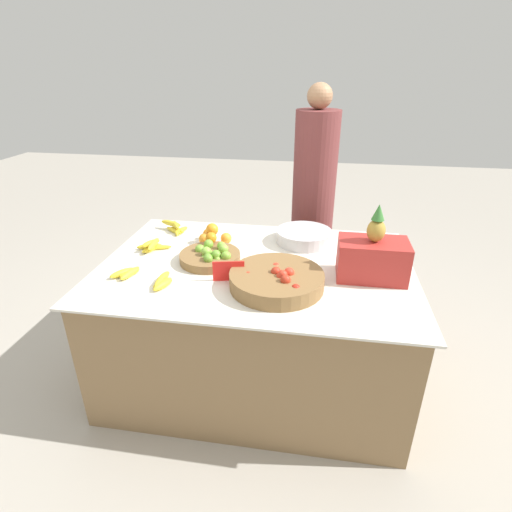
{
  "coord_description": "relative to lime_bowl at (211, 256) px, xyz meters",
  "views": [
    {
      "loc": [
        0.3,
        -1.9,
        1.71
      ],
      "look_at": [
        0.0,
        0.0,
        0.79
      ],
      "focal_mm": 28.0,
      "sensor_mm": 36.0,
      "label": 1
    }
  ],
  "objects": [
    {
      "name": "ground_plane",
      "position": [
        0.25,
        -0.0,
        -0.77
      ],
      "size": [
        12.0,
        12.0,
        0.0
      ],
      "primitive_type": "plane",
      "color": "#ADA599"
    },
    {
      "name": "market_table",
      "position": [
        0.25,
        -0.0,
        -0.4
      ],
      "size": [
        1.67,
        1.15,
        0.74
      ],
      "color": "olive",
      "rests_on": "ground_plane"
    },
    {
      "name": "lime_bowl",
      "position": [
        0.0,
        0.0,
        0.0
      ],
      "size": [
        0.33,
        0.33,
        0.09
      ],
      "color": "olive",
      "rests_on": "market_table"
    },
    {
      "name": "tomato_basket",
      "position": [
        0.39,
        -0.23,
        0.01
      ],
      "size": [
        0.46,
        0.46,
        0.11
      ],
      "color": "olive",
      "rests_on": "market_table"
    },
    {
      "name": "orange_pile",
      "position": [
        -0.06,
        0.23,
        0.02
      ],
      "size": [
        0.19,
        0.22,
        0.13
      ],
      "color": "orange",
      "rests_on": "market_table"
    },
    {
      "name": "metal_bowl",
      "position": [
        0.49,
        0.34,
        0.01
      ],
      "size": [
        0.33,
        0.33,
        0.08
      ],
      "color": "silver",
      "rests_on": "market_table"
    },
    {
      "name": "price_sign",
      "position": [
        0.15,
        -0.2,
        0.02
      ],
      "size": [
        0.15,
        0.04,
        0.11
      ],
      "rotation": [
        0.0,
        0.0,
        0.21
      ],
      "color": "red",
      "rests_on": "market_table"
    },
    {
      "name": "produce_crate",
      "position": [
        0.84,
        -0.05,
        0.08
      ],
      "size": [
        0.34,
        0.21,
        0.39
      ],
      "color": "#B22D28",
      "rests_on": "market_table"
    },
    {
      "name": "banana_bunch_front_left",
      "position": [
        -0.37,
        -0.23,
        -0.01
      ],
      "size": [
        0.14,
        0.15,
        0.04
      ],
      "color": "yellow",
      "rests_on": "market_table"
    },
    {
      "name": "banana_bunch_middle_right",
      "position": [
        0.82,
        0.25,
        -0.01
      ],
      "size": [
        0.14,
        0.16,
        0.06
      ],
      "color": "yellow",
      "rests_on": "market_table"
    },
    {
      "name": "banana_bunch_front_center",
      "position": [
        -0.37,
        0.09,
        -0.01
      ],
      "size": [
        0.2,
        0.16,
        0.06
      ],
      "color": "yellow",
      "rests_on": "market_table"
    },
    {
      "name": "banana_bunch_front_right",
      "position": [
        -0.17,
        -0.29,
        -0.01
      ],
      "size": [
        0.09,
        0.19,
        0.04
      ],
      "color": "yellow",
      "rests_on": "market_table"
    },
    {
      "name": "banana_bunch_back_center",
      "position": [
        -0.34,
        0.38,
        -0.0
      ],
      "size": [
        0.19,
        0.17,
        0.06
      ],
      "color": "yellow",
      "rests_on": "market_table"
    },
    {
      "name": "vendor_person",
      "position": [
        0.52,
        0.96,
        -0.02
      ],
      "size": [
        0.31,
        0.31,
        1.61
      ],
      "color": "brown",
      "rests_on": "ground_plane"
    }
  ]
}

